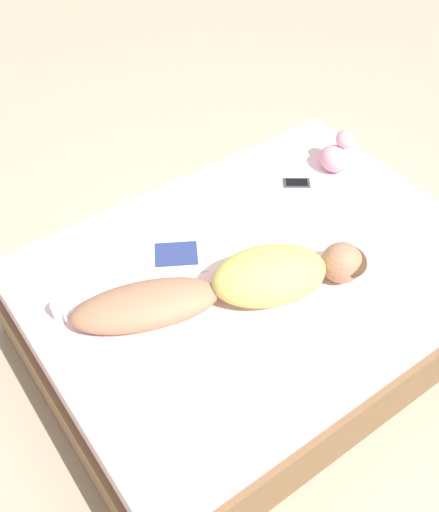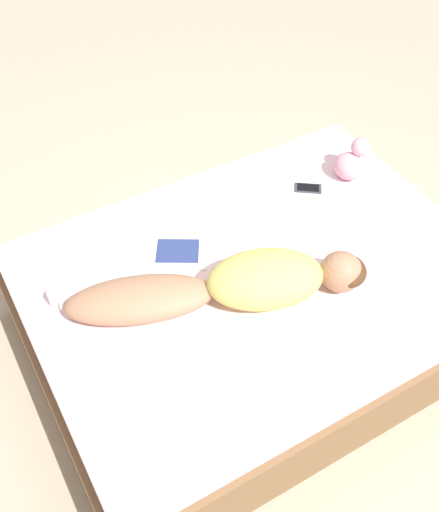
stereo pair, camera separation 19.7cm
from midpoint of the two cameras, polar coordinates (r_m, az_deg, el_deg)
ground_plane at (r=3.29m, az=4.92°, el=-7.45°), size 12.00×12.00×0.00m
bed at (r=3.09m, az=5.22°, el=-4.60°), size 1.61×2.21×0.53m
person at (r=2.68m, az=3.55°, el=-2.82°), size 0.70×1.36×0.22m
open_magazine at (r=3.03m, az=-2.01°, el=1.99°), size 0.58×0.51×0.01m
coffee_mug at (r=2.77m, az=-13.29°, el=-4.00°), size 0.11×0.07×0.08m
cell_phone at (r=3.35m, az=10.12°, el=6.32°), size 0.15×0.16×0.01m
plush_toy at (r=3.43m, az=14.08°, el=8.63°), size 0.17×0.19×0.23m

